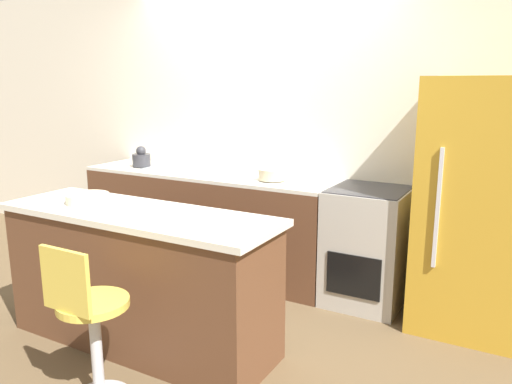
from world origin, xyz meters
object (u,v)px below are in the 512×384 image
at_px(refrigerator, 479,207).
at_px(kettle, 141,158).
at_px(mixing_bowl, 272,174).
at_px(oven_range, 367,246).
at_px(stool_chair, 90,329).

distance_m(refrigerator, kettle, 2.94).
bearing_deg(mixing_bowl, refrigerator, 0.31).
xyz_separation_m(oven_range, stool_chair, (-0.85, -1.96, -0.01)).
xyz_separation_m(stool_chair, mixing_bowl, (0.05, 1.91, 0.51)).
distance_m(oven_range, stool_chair, 2.13).
relative_size(stool_chair, kettle, 4.73).
relative_size(oven_range, refrigerator, 0.53).
xyz_separation_m(oven_range, kettle, (-2.18, -0.05, 0.53)).
relative_size(oven_range, kettle, 4.70).
distance_m(oven_range, mixing_bowl, 0.94).
distance_m(stool_chair, mixing_bowl, 1.98).
bearing_deg(oven_range, kettle, -178.81).
bearing_deg(oven_range, refrigerator, -2.80).
bearing_deg(stool_chair, mixing_bowl, 88.40).
height_order(refrigerator, stool_chair, refrigerator).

